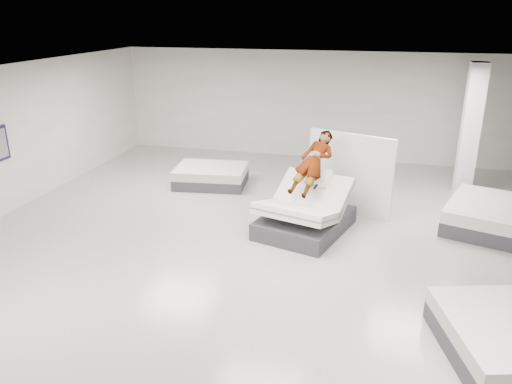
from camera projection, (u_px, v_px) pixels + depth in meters
room at (259, 176)px, 8.61m from camera, size 14.00×14.04×3.20m
hero_bed at (305, 214)px, 10.17m from camera, size 1.98×2.33×1.19m
person at (313, 172)px, 10.14m from camera, size 0.94×1.48×1.43m
remote at (316, 187)px, 9.82m from camera, size 0.09×0.15×0.08m
divider_panel at (350, 174)px, 10.99m from camera, size 1.90×0.76×1.80m
flat_bed_right_far at (488, 216)px, 10.36m from camera, size 2.06×2.38×0.55m
flat_bed_right_near at (503, 340)px, 6.47m from camera, size 1.87×2.19×0.52m
flat_bed_left_far at (211, 176)px, 12.96m from camera, size 1.93×1.54×0.49m
column at (470, 131)px, 11.76m from camera, size 0.40×0.40×3.20m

